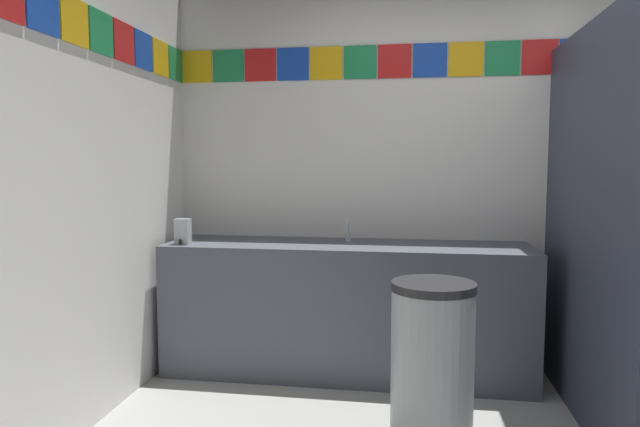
# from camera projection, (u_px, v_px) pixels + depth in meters

# --- Properties ---
(wall_back) EXTENTS (4.29, 0.09, 2.61)m
(wall_back) POSITION_uv_depth(u_px,v_px,m) (498.00, 167.00, 3.62)
(wall_back) COLOR white
(wall_back) RESTS_ON ground_plane
(wall_side) EXTENTS (0.09, 3.23, 2.61)m
(wall_side) POSITION_uv_depth(u_px,v_px,m) (23.00, 169.00, 2.33)
(wall_side) COLOR white
(wall_side) RESTS_ON ground_plane
(vanity_counter) EXTENTS (2.27, 0.58, 0.83)m
(vanity_counter) POSITION_uv_depth(u_px,v_px,m) (346.00, 308.00, 3.53)
(vanity_counter) COLOR #4C515B
(vanity_counter) RESTS_ON ground_plane
(faucet_center) EXTENTS (0.04, 0.10, 0.14)m
(faucet_center) POSITION_uv_depth(u_px,v_px,m) (348.00, 234.00, 3.57)
(faucet_center) COLOR silver
(faucet_center) RESTS_ON vanity_counter
(soap_dispenser) EXTENTS (0.09, 0.09, 0.16)m
(soap_dispenser) POSITION_uv_depth(u_px,v_px,m) (183.00, 232.00, 3.47)
(soap_dispenser) COLOR #B7BABF
(soap_dispenser) RESTS_ON vanity_counter
(trash_bin) EXTENTS (0.40, 0.40, 0.78)m
(trash_bin) POSITION_uv_depth(u_px,v_px,m) (432.00, 363.00, 2.63)
(trash_bin) COLOR #999EA3
(trash_bin) RESTS_ON ground_plane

